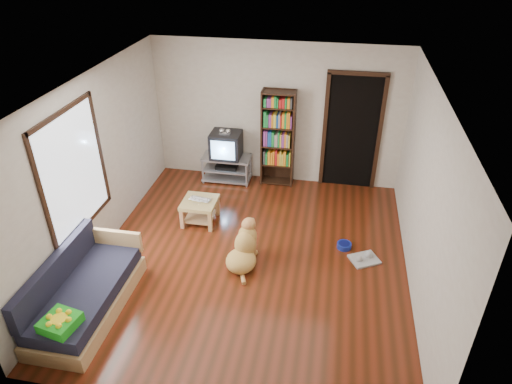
% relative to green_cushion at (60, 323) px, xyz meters
% --- Properties ---
extents(ground, '(5.00, 5.00, 0.00)m').
position_rel_green_cushion_xyz_m(ground, '(1.75, 2.06, -0.48)').
color(ground, '#5D2010').
rests_on(ground, ground).
extents(ceiling, '(5.00, 5.00, 0.00)m').
position_rel_green_cushion_xyz_m(ceiling, '(1.75, 2.06, 2.12)').
color(ceiling, white).
rests_on(ceiling, ground).
extents(wall_back, '(4.50, 0.00, 4.50)m').
position_rel_green_cushion_xyz_m(wall_back, '(1.75, 4.56, 0.82)').
color(wall_back, beige).
rests_on(wall_back, ground).
extents(wall_front, '(4.50, 0.00, 4.50)m').
position_rel_green_cushion_xyz_m(wall_front, '(1.75, -0.44, 0.82)').
color(wall_front, beige).
rests_on(wall_front, ground).
extents(wall_left, '(0.00, 5.00, 5.00)m').
position_rel_green_cushion_xyz_m(wall_left, '(-0.50, 2.06, 0.82)').
color(wall_left, beige).
rests_on(wall_left, ground).
extents(wall_right, '(0.00, 5.00, 5.00)m').
position_rel_green_cushion_xyz_m(wall_right, '(4.00, 2.06, 0.82)').
color(wall_right, beige).
rests_on(wall_right, ground).
extents(green_cushion, '(0.43, 0.43, 0.12)m').
position_rel_green_cushion_xyz_m(green_cushion, '(0.00, 0.00, 0.00)').
color(green_cushion, '#1E9A1C').
rests_on(green_cushion, sofa).
extents(laptop, '(0.38, 0.27, 0.03)m').
position_rel_green_cushion_xyz_m(laptop, '(0.75, 2.83, -0.07)').
color(laptop, silver).
rests_on(laptop, coffee_table).
extents(dog_bowl, '(0.22, 0.22, 0.08)m').
position_rel_green_cushion_xyz_m(dog_bowl, '(3.10, 2.57, -0.44)').
color(dog_bowl, navy).
rests_on(dog_bowl, ground).
extents(grey_rag, '(0.50, 0.47, 0.03)m').
position_rel_green_cushion_xyz_m(grey_rag, '(3.40, 2.32, -0.47)').
color(grey_rag, '#A8A8A8').
rests_on(grey_rag, ground).
extents(window, '(0.03, 1.46, 1.70)m').
position_rel_green_cushion_xyz_m(window, '(-0.48, 1.56, 1.02)').
color(window, white).
rests_on(window, wall_left).
extents(doorway, '(1.03, 0.05, 2.19)m').
position_rel_green_cushion_xyz_m(doorway, '(3.10, 4.54, 0.64)').
color(doorway, black).
rests_on(doorway, wall_back).
extents(tv_stand, '(0.90, 0.45, 0.50)m').
position_rel_green_cushion_xyz_m(tv_stand, '(0.85, 4.31, -0.21)').
color(tv_stand, '#99999E').
rests_on(tv_stand, ground).
extents(crt_tv, '(0.55, 0.52, 0.58)m').
position_rel_green_cushion_xyz_m(crt_tv, '(0.85, 4.33, 0.26)').
color(crt_tv, black).
rests_on(crt_tv, tv_stand).
extents(bookshelf, '(0.60, 0.30, 1.80)m').
position_rel_green_cushion_xyz_m(bookshelf, '(1.80, 4.40, 0.52)').
color(bookshelf, black).
rests_on(bookshelf, ground).
extents(sofa, '(0.80, 1.80, 0.80)m').
position_rel_green_cushion_xyz_m(sofa, '(-0.12, 0.68, -0.22)').
color(sofa, tan).
rests_on(sofa, ground).
extents(coffee_table, '(0.55, 0.55, 0.40)m').
position_rel_green_cushion_xyz_m(coffee_table, '(0.75, 2.86, -0.20)').
color(coffee_table, tan).
rests_on(coffee_table, ground).
extents(dog, '(0.51, 0.85, 0.69)m').
position_rel_green_cushion_xyz_m(dog, '(1.68, 1.93, -0.23)').
color(dog, tan).
rests_on(dog, ground).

